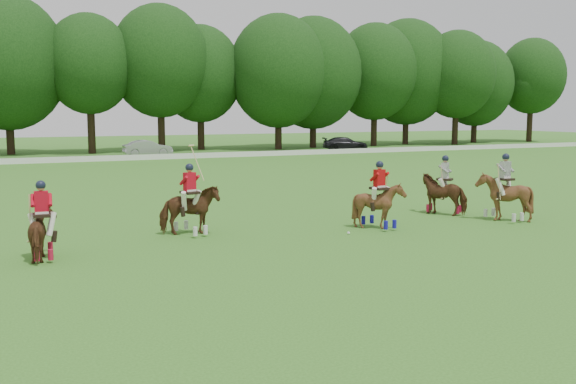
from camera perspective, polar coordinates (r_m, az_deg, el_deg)
name	(u,v)px	position (r m, az deg, el deg)	size (l,w,h in m)	color
ground	(356,263)	(17.03, 6.03, -6.30)	(180.00, 180.00, 0.00)	#32651D
tree_line	(92,64)	(63.01, -17.01, 10.80)	(117.98, 14.32, 14.75)	black
boundary_rail	(111,158)	(53.03, -15.49, 2.91)	(120.00, 0.10, 0.44)	white
car_mid	(148,148)	(58.15, -12.37, 3.84)	(1.48, 4.24, 1.40)	#A1A0A6
car_right	(345,144)	(65.47, 5.12, 4.31)	(1.86, 4.58, 1.33)	black
polo_red_a	(43,232)	(18.41, -20.96, -3.32)	(1.05, 1.71, 2.13)	#4E2414
polo_red_b	(190,210)	(20.81, -8.69, -1.56)	(1.89, 1.73, 2.84)	#4E2414
polo_red_c	(379,205)	(21.90, 8.09, -1.11)	(1.47, 1.60, 2.29)	#4E2414
polo_stripe_a	(444,193)	(25.47, 13.72, -0.09)	(1.80, 1.97, 2.27)	#4E2414
polo_stripe_b	(504,196)	(24.48, 18.66, -0.37)	(1.58, 1.74, 2.44)	#4E2414
polo_ball	(349,233)	(20.87, 5.41, -3.65)	(0.09, 0.09, 0.09)	white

